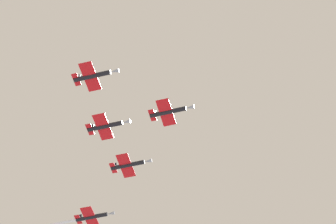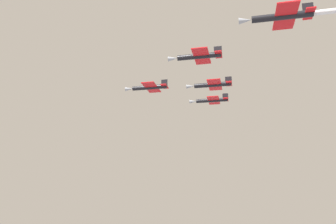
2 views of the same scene
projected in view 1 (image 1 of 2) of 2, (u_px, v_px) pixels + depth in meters
The scene contains 4 objects.
jet_lead at pixel (169, 112), 183.89m from camera, with size 11.18×10.88×2.74m.
jet_port_inner at pixel (129, 165), 196.82m from camera, with size 11.18×10.88×2.74m.
jet_starboard_inner at pixel (93, 76), 176.56m from camera, with size 11.18×10.88×2.74m.
jet_port_outer at pixel (106, 126), 186.15m from camera, with size 11.18×10.88×2.74m.
Camera 1 is at (90.21, -43.36, 3.42)m, focal length 69.29 mm.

